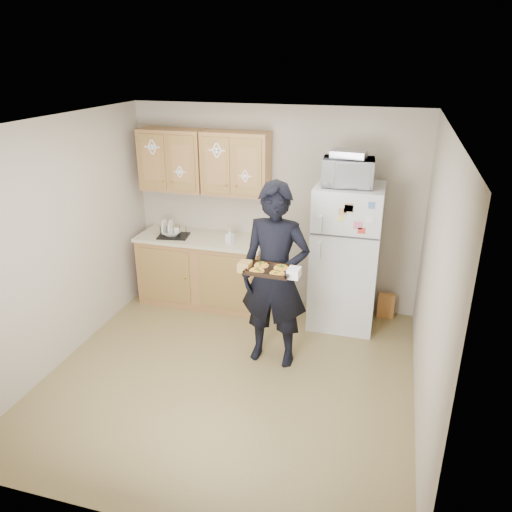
# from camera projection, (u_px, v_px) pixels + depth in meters

# --- Properties ---
(floor) EXTENTS (3.60, 3.60, 0.00)m
(floor) POSITION_uv_depth(u_px,v_px,m) (230.00, 375.00, 5.08)
(floor) COLOR brown
(floor) RESTS_ON ground
(ceiling) EXTENTS (3.60, 3.60, 0.00)m
(ceiling) POSITION_uv_depth(u_px,v_px,m) (224.00, 124.00, 4.14)
(ceiling) COLOR silver
(ceiling) RESTS_ON wall_back
(wall_back) EXTENTS (3.60, 0.04, 2.50)m
(wall_back) POSITION_uv_depth(u_px,v_px,m) (274.00, 208.00, 6.21)
(wall_back) COLOR #AA9D89
(wall_back) RESTS_ON floor
(wall_front) EXTENTS (3.60, 0.04, 2.50)m
(wall_front) POSITION_uv_depth(u_px,v_px,m) (132.00, 374.00, 3.00)
(wall_front) COLOR #AA9D89
(wall_front) RESTS_ON floor
(wall_left) EXTENTS (0.04, 3.60, 2.50)m
(wall_left) POSITION_uv_depth(u_px,v_px,m) (60.00, 244.00, 5.06)
(wall_left) COLOR #AA9D89
(wall_left) RESTS_ON floor
(wall_right) EXTENTS (0.04, 3.60, 2.50)m
(wall_right) POSITION_uv_depth(u_px,v_px,m) (432.00, 285.00, 4.15)
(wall_right) COLOR #AA9D89
(wall_right) RESTS_ON floor
(refrigerator) EXTENTS (0.75, 0.70, 1.70)m
(refrigerator) POSITION_uv_depth(u_px,v_px,m) (345.00, 257.00, 5.79)
(refrigerator) COLOR silver
(refrigerator) RESTS_ON floor
(base_cabinet) EXTENTS (1.60, 0.60, 0.86)m
(base_cabinet) POSITION_uv_depth(u_px,v_px,m) (204.00, 271.00, 6.45)
(base_cabinet) COLOR brown
(base_cabinet) RESTS_ON floor
(countertop) EXTENTS (1.64, 0.64, 0.04)m
(countertop) POSITION_uv_depth(u_px,v_px,m) (202.00, 238.00, 6.28)
(countertop) COLOR beige
(countertop) RESTS_ON base_cabinet
(upper_cab_left) EXTENTS (0.80, 0.33, 0.75)m
(upper_cab_left) POSITION_uv_depth(u_px,v_px,m) (173.00, 160.00, 6.14)
(upper_cab_left) COLOR brown
(upper_cab_left) RESTS_ON wall_back
(upper_cab_right) EXTENTS (0.80, 0.33, 0.75)m
(upper_cab_right) POSITION_uv_depth(u_px,v_px,m) (236.00, 164.00, 5.94)
(upper_cab_right) COLOR brown
(upper_cab_right) RESTS_ON wall_back
(cereal_box) EXTENTS (0.20, 0.07, 0.32)m
(cereal_box) POSITION_uv_depth(u_px,v_px,m) (386.00, 306.00, 6.14)
(cereal_box) COLOR gold
(cereal_box) RESTS_ON floor
(person) EXTENTS (0.72, 0.49, 1.93)m
(person) POSITION_uv_depth(u_px,v_px,m) (275.00, 276.00, 5.00)
(person) COLOR black
(person) RESTS_ON floor
(baking_tray) EXTENTS (0.43, 0.33, 0.04)m
(baking_tray) POSITION_uv_depth(u_px,v_px,m) (269.00, 271.00, 4.66)
(baking_tray) COLOR black
(baking_tray) RESTS_ON person
(pizza_front_left) EXTENTS (0.14, 0.14, 0.02)m
(pizza_front_left) POSITION_uv_depth(u_px,v_px,m) (257.00, 270.00, 4.62)
(pizza_front_left) COLOR #FBAC1F
(pizza_front_left) RESTS_ON baking_tray
(pizza_front_right) EXTENTS (0.14, 0.14, 0.02)m
(pizza_front_right) POSITION_uv_depth(u_px,v_px,m) (277.00, 273.00, 4.56)
(pizza_front_right) COLOR #FBAC1F
(pizza_front_right) RESTS_ON baking_tray
(pizza_back_left) EXTENTS (0.14, 0.14, 0.02)m
(pizza_back_left) POSITION_uv_depth(u_px,v_px,m) (261.00, 265.00, 4.74)
(pizza_back_left) COLOR #FBAC1F
(pizza_back_left) RESTS_ON baking_tray
(pizza_back_right) EXTENTS (0.14, 0.14, 0.02)m
(pizza_back_right) POSITION_uv_depth(u_px,v_px,m) (281.00, 267.00, 4.69)
(pizza_back_right) COLOR #FBAC1F
(pizza_back_right) RESTS_ON baking_tray
(microwave) EXTENTS (0.57, 0.41, 0.30)m
(microwave) POSITION_uv_depth(u_px,v_px,m) (348.00, 172.00, 5.38)
(microwave) COLOR silver
(microwave) RESTS_ON refrigerator
(foil_pan) EXTENTS (0.39, 0.30, 0.08)m
(foil_pan) POSITION_uv_depth(u_px,v_px,m) (349.00, 154.00, 5.34)
(foil_pan) COLOR #B2B3BA
(foil_pan) RESTS_ON microwave
(dish_rack) EXTENTS (0.41, 0.33, 0.15)m
(dish_rack) POSITION_uv_depth(u_px,v_px,m) (173.00, 231.00, 6.26)
(dish_rack) COLOR black
(dish_rack) RESTS_ON countertop
(bowl) EXTENTS (0.30, 0.30, 0.06)m
(bowl) POSITION_uv_depth(u_px,v_px,m) (172.00, 233.00, 6.27)
(bowl) COLOR silver
(bowl) RESTS_ON dish_rack
(soap_bottle) EXTENTS (0.10, 0.10, 0.18)m
(soap_bottle) POSITION_uv_depth(u_px,v_px,m) (230.00, 236.00, 6.03)
(soap_bottle) COLOR silver
(soap_bottle) RESTS_ON countertop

